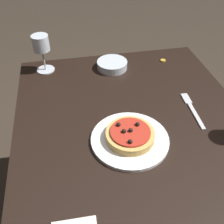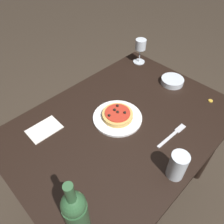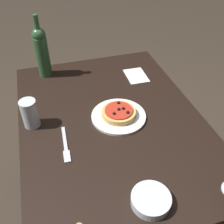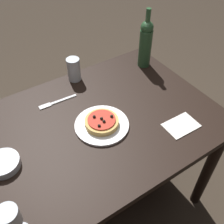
# 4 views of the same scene
# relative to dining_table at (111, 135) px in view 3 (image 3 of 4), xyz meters

# --- Properties ---
(ground_plane) EXTENTS (14.00, 14.00, 0.00)m
(ground_plane) POSITION_rel_dining_table_xyz_m (0.00, 0.00, -0.64)
(ground_plane) COLOR #382D23
(dining_table) EXTENTS (1.13, 0.82, 0.74)m
(dining_table) POSITION_rel_dining_table_xyz_m (0.00, 0.00, 0.00)
(dining_table) COLOR black
(dining_table) RESTS_ON ground_plane
(dinner_plate) EXTENTS (0.25, 0.25, 0.01)m
(dinner_plate) POSITION_rel_dining_table_xyz_m (0.00, 0.04, 0.11)
(dinner_plate) COLOR white
(dinner_plate) RESTS_ON dining_table
(pizza) EXTENTS (0.15, 0.15, 0.04)m
(pizza) POSITION_rel_dining_table_xyz_m (0.00, 0.04, 0.13)
(pizza) COLOR tan
(pizza) RESTS_ON dinner_plate
(wine_bottle) EXTENTS (0.07, 0.07, 0.34)m
(wine_bottle) POSITION_rel_dining_table_xyz_m (-0.47, -0.25, 0.25)
(wine_bottle) COLOR #2D5633
(wine_bottle) RESTS_ON dining_table
(water_cup) EXTENTS (0.07, 0.07, 0.13)m
(water_cup) POSITION_rel_dining_table_xyz_m (-0.06, -0.35, 0.17)
(water_cup) COLOR silver
(water_cup) RESTS_ON dining_table
(side_bowl) EXTENTS (0.13, 0.13, 0.03)m
(side_bowl) POSITION_rel_dining_table_xyz_m (0.44, 0.01, 0.12)
(side_bowl) COLOR silver
(side_bowl) RESTS_ON dining_table
(fork) EXTENTS (0.20, 0.03, 0.00)m
(fork) POSITION_rel_dining_table_xyz_m (0.11, -0.23, 0.11)
(fork) COLOR silver
(fork) RESTS_ON dining_table
(paper_napkin) EXTENTS (0.16, 0.11, 0.00)m
(paper_napkin) POSITION_rel_dining_table_xyz_m (-0.31, 0.24, 0.11)
(paper_napkin) COLOR silver
(paper_napkin) RESTS_ON dining_table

